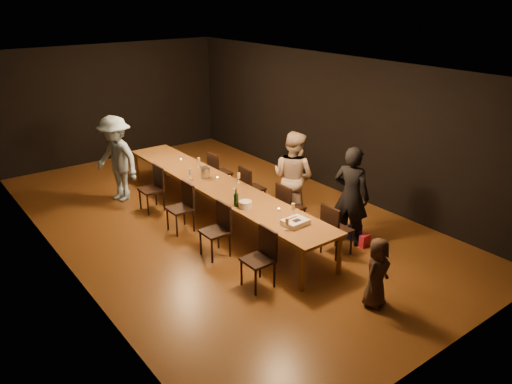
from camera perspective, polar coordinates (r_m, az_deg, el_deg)
ground at (r=10.00m, az=-4.29°, el=-3.08°), size 10.00×10.00×0.00m
room_shell at (r=9.31m, az=-4.65°, el=8.56°), size 6.04×10.04×3.02m
table at (r=9.72m, az=-4.40°, el=0.66°), size 0.90×6.00×0.75m
chair_right_0 at (r=8.62m, az=9.25°, el=-4.21°), size 0.42×0.42×0.93m
chair_right_1 at (r=9.40m, az=4.01°, el=-1.66°), size 0.42×0.42×0.93m
chair_right_2 at (r=10.26m, az=-0.39°, el=0.49°), size 0.42×0.42×0.93m
chair_right_3 at (r=11.18m, az=-4.08°, el=2.30°), size 0.42×0.42×0.93m
chair_left_0 at (r=7.61m, az=0.22°, el=-7.72°), size 0.42×0.42×0.93m
chair_left_1 at (r=8.48m, az=-4.73°, el=-4.47°), size 0.42×0.42×0.93m
chair_left_2 at (r=9.42m, az=-8.69°, el=-1.83°), size 0.42×0.42×0.93m
chair_left_3 at (r=10.42m, az=-11.91°, el=0.33°), size 0.42×0.42×0.93m
woman_birthday at (r=8.87m, az=10.82°, el=-0.45°), size 0.62×0.76×1.81m
woman_tan at (r=9.62m, az=4.27°, el=1.73°), size 0.89×1.03×1.81m
man_blue at (r=10.97m, az=-15.66°, el=3.66°), size 0.99×1.34×1.85m
child at (r=7.37m, az=13.64°, el=-8.93°), size 0.58×0.46×1.05m
gift_bag_red at (r=9.10m, az=12.30°, el=-5.47°), size 0.20×0.11×0.23m
gift_bag_blue at (r=9.32m, az=11.22°, el=-4.48°), size 0.24×0.18×0.28m
birthday_cake at (r=8.02m, az=4.50°, el=-3.46°), size 0.40×0.33×0.09m
plate_stack at (r=8.59m, az=-1.23°, el=-1.45°), size 0.26×0.26×0.12m
champagne_bottle at (r=8.63m, az=-2.29°, el=-0.56°), size 0.08×0.08×0.35m
ice_bucket at (r=10.03m, az=-5.83°, el=2.26°), size 0.25×0.25×0.21m
wineglass_0 at (r=7.82m, az=3.57°, el=-3.67°), size 0.06×0.06×0.21m
wineglass_1 at (r=8.34m, az=4.26°, el=-1.98°), size 0.06×0.06×0.21m
wineglass_2 at (r=8.95m, az=-2.46°, el=-0.19°), size 0.06×0.06×0.21m
wineglass_3 at (r=9.70m, az=-2.00°, el=1.63°), size 0.06×0.06×0.21m
wineglass_4 at (r=10.00m, az=-7.54°, el=2.08°), size 0.06×0.06×0.21m
wineglass_5 at (r=10.64m, az=-6.55°, el=3.38°), size 0.06×0.06×0.21m
tealight_near at (r=8.53m, az=2.60°, el=-2.00°), size 0.05×0.05×0.03m
tealight_mid at (r=9.96m, az=-4.43°, el=1.59°), size 0.05×0.05×0.03m
tealight_far at (r=11.15m, az=-8.56°, el=3.68°), size 0.05×0.05×0.03m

